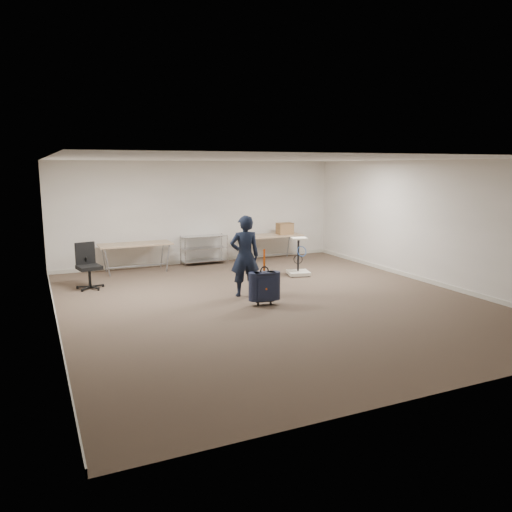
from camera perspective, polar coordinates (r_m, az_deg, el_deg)
name	(u,v)px	position (r m, az deg, el deg)	size (l,w,h in m)	color
ground	(271,301)	(10.02, 1.76, -5.19)	(9.00, 9.00, 0.00)	#3E3126
room_shell	(244,284)	(11.22, -1.35, -3.23)	(8.00, 9.00, 9.00)	beige
folding_table_left	(135,246)	(12.98, -13.62, 1.17)	(1.80, 0.75, 0.73)	tan
folding_table_right	(270,237)	(14.18, 1.64, 2.21)	(1.80, 0.75, 0.73)	tan
wire_shelf	(204,248)	(13.73, -5.97, 0.89)	(1.22, 0.47, 0.80)	#B8BABF
person	(245,256)	(10.25, -1.29, 0.00)	(0.61, 0.40, 1.68)	black
suitcase	(264,286)	(9.65, 0.97, -3.49)	(0.43, 0.30, 1.10)	#15202F
office_chair	(89,275)	(11.58, -18.55, -2.05)	(0.61, 0.61, 1.01)	black
equipment_cart	(299,265)	(12.33, 4.90, -1.09)	(0.62, 0.62, 0.94)	beige
cardboard_box	(285,229)	(14.34, 3.31, 3.15)	(0.43, 0.32, 0.32)	#9F7E4A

